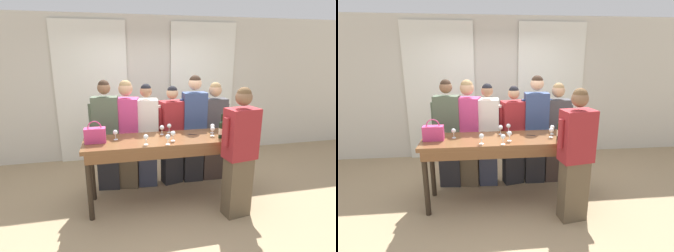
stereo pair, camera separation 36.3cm
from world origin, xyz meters
The scene contains 25 objects.
ground_plane centered at (0.00, 0.00, 0.00)m, with size 18.00×18.00×0.00m, color tan.
wall_back centered at (0.00, 1.91, 1.40)m, with size 12.00×0.06×2.80m.
curtain_panel_left centered at (-1.11, 1.84, 1.34)m, with size 1.35×0.03×2.69m.
curtain_panel_right centered at (1.11, 1.84, 1.34)m, with size 1.35×0.03×2.69m.
tasting_bar centered at (0.00, -0.02, 0.85)m, with size 2.31×0.65×0.97m.
wine_bottle centered at (0.70, -0.16, 1.09)m, with size 0.08×0.08×0.34m.
handbag centered at (-0.98, 0.00, 1.07)m, with size 0.27×0.13×0.29m.
wine_glass_front_left centered at (0.02, -0.14, 1.06)m, with size 0.07×0.07×0.14m.
wine_glass_front_mid centered at (0.05, 0.24, 1.06)m, with size 0.07×0.07×0.14m.
wine_glass_front_right centered at (-0.35, -0.22, 1.06)m, with size 0.07×0.07×0.14m.
wine_glass_center_left centered at (0.62, -0.04, 1.06)m, with size 0.07×0.07×0.14m.
wine_glass_center_mid centered at (-0.07, 0.17, 1.06)m, with size 0.07×0.07×0.14m.
wine_glass_center_right centered at (-0.72, 0.07, 1.06)m, with size 0.07×0.07×0.14m.
wine_glass_back_left centered at (0.67, 0.09, 1.06)m, with size 0.07×0.07×0.14m.
wine_glass_back_mid centered at (1.07, -0.12, 1.06)m, with size 0.07×0.07×0.14m.
wine_glass_back_right centered at (-0.07, -0.27, 1.06)m, with size 0.07×0.07×0.14m.
wine_glass_near_host centered at (0.96, -0.15, 1.06)m, with size 0.07×0.07×0.14m.
pen centered at (0.36, 0.06, 0.97)m, with size 0.12×0.06×0.01m.
guest_olive_jacket centered at (-0.85, 0.56, 0.89)m, with size 0.50×0.25×1.72m.
guest_pink_top centered at (-0.54, 0.56, 0.89)m, with size 0.48×0.34×1.72m.
guest_cream_sweater centered at (-0.24, 0.56, 0.84)m, with size 0.46×0.29×1.66m.
guest_striped_shirt centered at (0.17, 0.56, 0.82)m, with size 0.49×0.32×1.61m.
guest_navy_coat centered at (0.54, 0.56, 0.93)m, with size 0.49×0.23×1.77m.
guest_beige_cap centered at (0.88, 0.56, 0.87)m, with size 0.51×0.21×1.66m.
host_pouring centered at (0.80, -0.52, 0.88)m, with size 0.51×0.31×1.71m.
Camera 2 is at (-0.37, -3.42, 2.09)m, focal length 28.00 mm.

